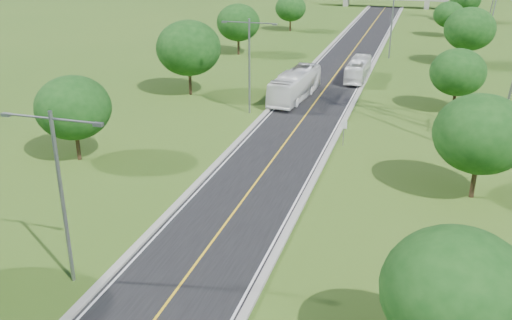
{
  "coord_description": "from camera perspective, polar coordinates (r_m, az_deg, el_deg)",
  "views": [
    {
      "loc": [
        11.85,
        -11.11,
        18.45
      ],
      "look_at": [
        0.76,
        25.23,
        3.0
      ],
      "focal_mm": 40.0,
      "sensor_mm": 36.0,
      "label": 1
    }
  ],
  "objects": [
    {
      "name": "tree_re",
      "position": [
        112.08,
        18.72,
        13.61
      ],
      "size": [
        5.46,
        5.46,
        6.35
      ],
      "color": "black",
      "rests_on": "ground"
    },
    {
      "name": "streetlight_far_right",
      "position": [
        90.18,
        13.46,
        13.57
      ],
      "size": [
        5.9,
        0.25,
        10.0
      ],
      "color": "slate",
      "rests_on": "ground"
    },
    {
      "name": "tree_ld",
      "position": [
        90.88,
        -1.79,
        13.58
      ],
      "size": [
        6.72,
        6.72,
        7.82
      ],
      "color": "black",
      "rests_on": "ground"
    },
    {
      "name": "tree_rc",
      "position": [
        64.75,
        19.54,
        8.27
      ],
      "size": [
        5.88,
        5.88,
        6.84
      ],
      "color": "black",
      "rests_on": "ground"
    },
    {
      "name": "streetlight_mid_left",
      "position": [
        60.2,
        -0.67,
        10.13
      ],
      "size": [
        5.9,
        0.25,
        10.0
      ],
      "color": "slate",
      "rests_on": "ground"
    },
    {
      "name": "bus_inbound",
      "position": [
        66.51,
        3.93,
        7.49
      ],
      "size": [
        3.83,
        11.99,
        3.28
      ],
      "primitive_type": "imported",
      "rotation": [
        0.0,
        0.0,
        -0.09
      ],
      "color": "white",
      "rests_on": "road"
    },
    {
      "name": "bus_outbound",
      "position": [
        76.55,
        10.17,
        8.92
      ],
      "size": [
        2.31,
        9.67,
        2.69
      ],
      "primitive_type": "imported",
      "rotation": [
        0.0,
        0.0,
        3.14
      ],
      "color": "white",
      "rests_on": "road"
    },
    {
      "name": "ground",
      "position": [
        74.42,
        7.34,
        7.59
      ],
      "size": [
        260.0,
        260.0,
        0.0
      ],
      "primitive_type": "plane",
      "color": "#315818",
      "rests_on": "ground"
    },
    {
      "name": "tree_ra",
      "position": [
        25.32,
        19.41,
        -12.36
      ],
      "size": [
        6.3,
        6.3,
        7.33
      ],
      "color": "black",
      "rests_on": "ground"
    },
    {
      "name": "tree_lc",
      "position": [
        67.98,
        -6.75,
        11.06
      ],
      "size": [
        7.56,
        7.56,
        8.79
      ],
      "color": "black",
      "rests_on": "ground"
    },
    {
      "name": "speed_limit_sign",
      "position": [
        52.33,
        8.77,
        3.08
      ],
      "size": [
        0.55,
        0.09,
        2.4
      ],
      "color": "slate",
      "rests_on": "ground"
    },
    {
      "name": "tree_le",
      "position": [
        113.13,
        3.48,
        14.92
      ],
      "size": [
        5.88,
        5.88,
        6.84
      ],
      "color": "black",
      "rests_on": "ground"
    },
    {
      "name": "tree_rb",
      "position": [
        43.47,
        21.57,
        2.44
      ],
      "size": [
        6.72,
        6.72,
        7.82
      ],
      "color": "black",
      "rests_on": "ground"
    },
    {
      "name": "road",
      "position": [
        80.16,
        8.1,
        8.62
      ],
      "size": [
        8.0,
        150.0,
        0.06
      ],
      "primitive_type": "cube",
      "color": "black",
      "rests_on": "ground"
    },
    {
      "name": "tree_rd",
      "position": [
        88.25,
        20.59,
        12.17
      ],
      "size": [
        7.14,
        7.14,
        8.3
      ],
      "color": "black",
      "rests_on": "ground"
    },
    {
      "name": "tree_lb",
      "position": [
        49.96,
        -17.81,
        5.01
      ],
      "size": [
        6.3,
        6.3,
        7.33
      ],
      "color": "black",
      "rests_on": "ground"
    },
    {
      "name": "streetlight_near_left",
      "position": [
        31.77,
        -18.99,
        -2.34
      ],
      "size": [
        5.9,
        0.25,
        10.0
      ],
      "color": "slate",
      "rests_on": "ground"
    },
    {
      "name": "curb_left",
      "position": [
        80.88,
        5.1,
        8.94
      ],
      "size": [
        0.5,
        150.0,
        0.22
      ],
      "primitive_type": "cube",
      "color": "gray",
      "rests_on": "ground"
    },
    {
      "name": "curb_right",
      "position": [
        79.63,
        11.15,
        8.4
      ],
      "size": [
        0.5,
        150.0,
        0.22
      ],
      "primitive_type": "cube",
      "color": "gray",
      "rests_on": "ground"
    }
  ]
}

